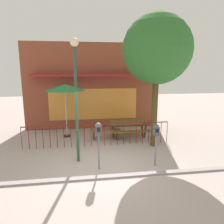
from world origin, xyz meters
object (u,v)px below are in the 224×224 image
Objects in this scene: patio_umbrella at (65,88)px; street_tree at (157,50)px; patio_bench at (106,132)px; parking_meter_near at (156,134)px; parking_meter_far at (99,134)px; street_lamp at (76,85)px; picnic_table_left at (129,125)px.

patio_umbrella is 4.46m from street_tree.
patio_bench is 4.25m from street_tree.
parking_meter_far reaches higher than parking_meter_near.
parking_meter_far is 1.80m from street_lamp.
patio_umbrella reaches higher than patio_bench.
street_lamp is (-1.24, -2.22, 2.37)m from patio_bench.
patio_umbrella reaches higher than parking_meter_near.
patio_umbrella is at bearing 169.82° from picnic_table_left.
street_tree reaches higher than parking_meter_far.
street_tree is (0.80, -1.26, 3.36)m from picnic_table_left.
patio_bench is at bearing 79.27° from parking_meter_far.
patio_bench is 0.34× the size of street_lamp.
street_tree reaches higher than parking_meter_near.
picnic_table_left is 1.17m from patio_bench.
parking_meter_near is at bearing -15.44° from street_lamp.
street_tree is (0.57, 1.84, 2.85)m from parking_meter_near.
picnic_table_left is 0.71× the size of patio_umbrella.
picnic_table_left is at bearing 8.40° from patio_bench.
patio_bench is 0.27× the size of street_tree.
parking_meter_near is at bearing -65.10° from patio_bench.
street_tree is at bearing 36.62° from parking_meter_far.
street_lamp is (0.59, -2.92, 0.35)m from patio_umbrella.
street_tree is at bearing 72.82° from parking_meter_near.
parking_meter_far is (-1.92, -0.01, 0.10)m from parking_meter_near.
street_tree is 3.59m from street_lamp.
street_lamp is (-2.60, 0.72, 1.60)m from parking_meter_near.
street_tree reaches higher than patio_bench.
street_lamp is (-0.68, 0.73, 1.50)m from parking_meter_far.
parking_meter_far is at bearing -179.69° from parking_meter_near.
picnic_table_left is 3.68m from street_tree.
street_tree is (1.93, -1.10, 3.62)m from patio_bench.
parking_meter_far reaches higher than patio_bench.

